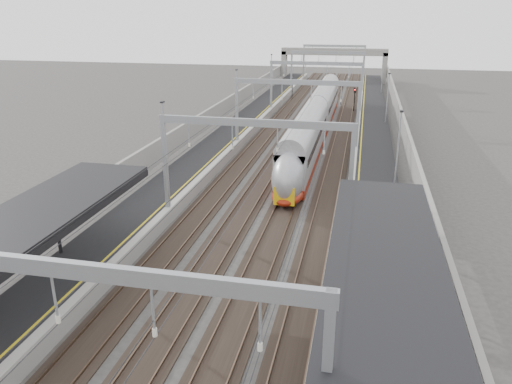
% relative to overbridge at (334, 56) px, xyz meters
% --- Properties ---
extents(platform_left, '(4.00, 120.00, 1.00)m').
position_rel_overbridge_xyz_m(platform_left, '(-8.00, -55.00, -4.81)').
color(platform_left, black).
rests_on(platform_left, ground).
extents(platform_right, '(4.00, 120.00, 1.00)m').
position_rel_overbridge_xyz_m(platform_right, '(8.00, -55.00, -4.81)').
color(platform_right, black).
rests_on(platform_right, ground).
extents(tracks, '(11.40, 140.00, 0.20)m').
position_rel_overbridge_xyz_m(tracks, '(0.00, -55.00, -5.26)').
color(tracks, black).
rests_on(tracks, ground).
extents(overhead_line, '(13.00, 140.00, 6.60)m').
position_rel_overbridge_xyz_m(overhead_line, '(0.00, -48.38, 0.83)').
color(overhead_line, gray).
rests_on(overhead_line, platform_left).
extents(canopy_right, '(4.40, 30.00, 4.24)m').
position_rel_overbridge_xyz_m(canopy_right, '(8.03, -97.01, -0.22)').
color(canopy_right, black).
rests_on(canopy_right, platform_right).
extents(overbridge, '(22.00, 2.20, 6.90)m').
position_rel_overbridge_xyz_m(overbridge, '(0.00, 0.00, 0.00)').
color(overbridge, gray).
rests_on(overbridge, ground).
extents(wall_left, '(0.30, 120.00, 3.20)m').
position_rel_overbridge_xyz_m(wall_left, '(-11.20, -55.00, -3.71)').
color(wall_left, gray).
rests_on(wall_left, ground).
extents(wall_right, '(0.30, 120.00, 3.20)m').
position_rel_overbridge_xyz_m(wall_right, '(11.20, -55.00, -3.71)').
color(wall_right, gray).
rests_on(wall_right, ground).
extents(train, '(2.52, 45.83, 3.98)m').
position_rel_overbridge_xyz_m(train, '(1.50, -53.44, -3.35)').
color(train, maroon).
rests_on(train, ground).
extents(signal_green, '(0.32, 0.32, 3.48)m').
position_rel_overbridge_xyz_m(signal_green, '(-5.20, -24.28, -2.89)').
color(signal_green, black).
rests_on(signal_green, ground).
extents(signal_red_near, '(0.32, 0.32, 3.48)m').
position_rel_overbridge_xyz_m(signal_red_near, '(3.20, -27.56, -2.89)').
color(signal_red_near, black).
rests_on(signal_red_near, ground).
extents(signal_red_far, '(0.32, 0.32, 3.48)m').
position_rel_overbridge_xyz_m(signal_red_far, '(5.40, -33.15, -2.89)').
color(signal_red_far, black).
rests_on(signal_red_far, ground).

